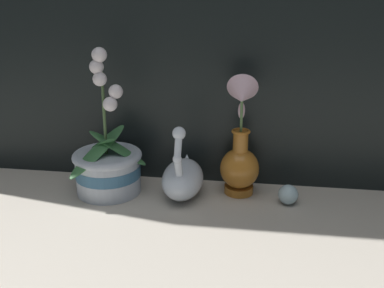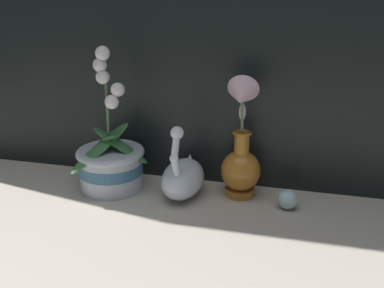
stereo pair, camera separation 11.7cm
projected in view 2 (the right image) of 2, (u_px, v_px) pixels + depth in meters
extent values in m
plane|color=#BCB2A3|center=(178.00, 214.00, 1.13)|extent=(2.80, 2.80, 0.00)
cylinder|color=#B2BCCC|center=(111.00, 169.00, 1.26)|extent=(0.18, 0.18, 0.11)
cylinder|color=#386689|center=(111.00, 167.00, 1.25)|extent=(0.18, 0.18, 0.03)
torus|color=#B2BCCC|center=(110.00, 152.00, 1.24)|extent=(0.19, 0.19, 0.02)
cylinder|color=#4C6B3D|center=(107.00, 103.00, 1.19)|extent=(0.01, 0.02, 0.26)
ellipsoid|color=#38703D|center=(120.00, 145.00, 1.22)|extent=(0.16, 0.05, 0.10)
ellipsoid|color=#38703D|center=(107.00, 141.00, 1.26)|extent=(0.13, 0.15, 0.09)
ellipsoid|color=#38703D|center=(100.00, 147.00, 1.21)|extent=(0.14, 0.20, 0.11)
sphere|color=white|center=(103.00, 53.00, 1.14)|extent=(0.04, 0.04, 0.04)
sphere|color=white|center=(100.00, 65.00, 1.15)|extent=(0.04, 0.04, 0.04)
sphere|color=white|center=(103.00, 77.00, 1.15)|extent=(0.04, 0.04, 0.04)
sphere|color=white|center=(118.00, 90.00, 1.15)|extent=(0.04, 0.04, 0.04)
sphere|color=white|center=(112.00, 102.00, 1.15)|extent=(0.04, 0.04, 0.04)
ellipsoid|color=silver|center=(183.00, 179.00, 1.21)|extent=(0.11, 0.18, 0.10)
cone|color=silver|center=(189.00, 164.00, 1.27)|extent=(0.06, 0.07, 0.08)
cylinder|color=silver|center=(176.00, 168.00, 1.13)|extent=(0.02, 0.05, 0.07)
sphere|color=silver|center=(174.00, 158.00, 1.11)|extent=(0.02, 0.02, 0.02)
cylinder|color=silver|center=(176.00, 146.00, 1.11)|extent=(0.02, 0.05, 0.07)
sphere|color=silver|center=(177.00, 133.00, 1.12)|extent=(0.03, 0.03, 0.03)
cylinder|color=#B26B23|center=(240.00, 191.00, 1.23)|extent=(0.08, 0.08, 0.02)
ellipsoid|color=#B26B23|center=(241.00, 170.00, 1.21)|extent=(0.11, 0.11, 0.11)
cylinder|color=#B26B23|center=(242.00, 143.00, 1.18)|extent=(0.04, 0.04, 0.06)
torus|color=#B26B23|center=(242.00, 133.00, 1.17)|extent=(0.05, 0.05, 0.01)
cylinder|color=#567A47|center=(242.00, 118.00, 1.14)|extent=(0.01, 0.03, 0.09)
cone|color=beige|center=(242.00, 96.00, 1.10)|extent=(0.08, 0.09, 0.10)
ellipsoid|color=beige|center=(242.00, 112.00, 1.14)|extent=(0.02, 0.02, 0.04)
sphere|color=silver|center=(288.00, 199.00, 1.15)|extent=(0.05, 0.05, 0.05)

